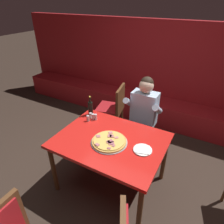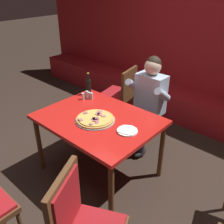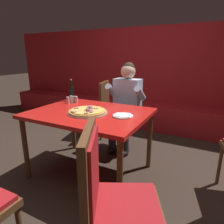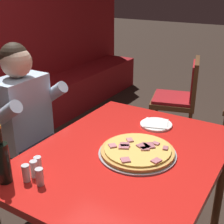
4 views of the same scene
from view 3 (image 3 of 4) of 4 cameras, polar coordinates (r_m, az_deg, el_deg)
The scene contains 14 objects.
ground_plane at distance 2.56m, azimuth -5.91°, elevation -16.58°, with size 24.00×24.00×0.00m, color #33261E.
booth_wall_panel at distance 4.17m, azimuth 10.48°, elevation 9.92°, with size 6.80×0.16×1.90m, color #A3191E.
booth_bench at distance 4.01m, azimuth 8.62°, elevation -0.75°, with size 6.46×0.48×0.46m, color #A3191E.
main_dining_table at distance 2.26m, azimuth -6.40°, elevation -1.77°, with size 1.28×0.98×0.76m.
pizza at distance 2.18m, azimuth -7.00°, elevation 0.16°, with size 0.43×0.43×0.05m.
plate_white_paper at distance 2.05m, azimuth 3.16°, elevation -1.04°, with size 0.21×0.21×0.02m.
beer_bottle at distance 2.81m, azimuth -11.50°, elevation 5.46°, with size 0.07×0.07×0.29m.
shaker_parmesan at distance 2.72m, azimuth -11.61°, elevation 3.60°, with size 0.04×0.04×0.09m.
shaker_black_pepper at distance 2.67m, azimuth -10.18°, elevation 3.46°, with size 0.04×0.04×0.09m.
shaker_red_pepper_flakes at distance 2.69m, azimuth -10.93°, elevation 3.49°, with size 0.04×0.04×0.09m.
shaker_oregano at distance 2.66m, azimuth -12.46°, elevation 3.26°, with size 0.04×0.04×0.09m.
diner_seated_blue_shirt at distance 2.90m, azimuth 3.79°, elevation 2.67°, with size 0.53×0.53×1.27m.
dining_chair_near_right at distance 3.42m, azimuth -4.20°, elevation 2.41°, with size 0.52×0.52×0.95m.
dining_chair_side_aisle at distance 1.25m, azimuth -0.39°, elevation -23.15°, with size 0.59×0.59×1.00m.
Camera 3 is at (1.21, -1.79, 1.37)m, focal length 32.00 mm.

